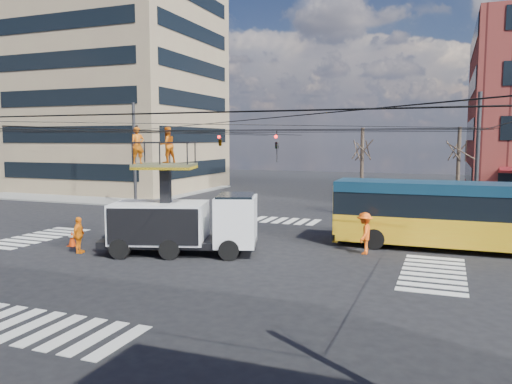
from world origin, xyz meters
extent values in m
plane|color=black|center=(0.00, 0.00, 0.00)|extent=(120.00, 120.00, 0.00)
cube|color=slate|center=(-21.00, 21.00, 0.06)|extent=(18.00, 18.00, 0.12)
cube|color=#91785C|center=(-22.00, 24.00, 15.00)|extent=(18.00, 16.00, 30.00)
cube|color=black|center=(-22.00, 16.00, 2.33)|extent=(15.30, 0.12, 1.50)
cube|color=black|center=(-13.00, 24.00, 2.33)|extent=(0.12, 13.60, 1.50)
cube|color=black|center=(-22.00, 16.00, 5.67)|extent=(15.30, 0.12, 1.50)
cube|color=black|center=(-13.00, 24.00, 5.67)|extent=(0.12, 13.60, 1.50)
cube|color=black|center=(-22.00, 16.00, 9.00)|extent=(15.30, 0.12, 1.50)
cube|color=black|center=(-13.00, 24.00, 9.00)|extent=(0.12, 13.60, 1.50)
cube|color=black|center=(-22.00, 16.00, 12.33)|extent=(15.30, 0.12, 1.50)
cube|color=black|center=(-13.00, 24.00, 12.33)|extent=(0.12, 13.60, 1.50)
cube|color=black|center=(-22.00, 16.00, 15.67)|extent=(15.30, 0.12, 1.50)
cube|color=black|center=(-13.00, 24.00, 15.67)|extent=(0.12, 13.60, 1.50)
cube|color=black|center=(12.00, 24.00, 2.45)|extent=(0.12, 13.60, 1.58)
cube|color=black|center=(12.00, 24.00, 5.95)|extent=(0.12, 13.60, 1.57)
cube|color=black|center=(12.00, 24.00, 9.45)|extent=(0.12, 13.60, 1.57)
cube|color=black|center=(12.00, 24.00, 12.95)|extent=(0.12, 13.60, 1.57)
cylinder|color=#2D2D30|center=(12.00, 12.00, 4.00)|extent=(0.24, 0.24, 8.00)
cylinder|color=#2D2D30|center=(-12.00, 12.00, 4.00)|extent=(0.24, 0.24, 8.00)
cylinder|color=black|center=(0.00, 12.00, 5.70)|extent=(24.00, 0.03, 0.03)
cylinder|color=black|center=(-12.00, 0.00, 5.70)|extent=(0.03, 24.00, 0.03)
cylinder|color=black|center=(12.00, 0.00, 5.70)|extent=(0.03, 24.00, 0.03)
cylinder|color=black|center=(0.00, 0.00, 5.90)|extent=(24.02, 24.02, 0.03)
cylinder|color=black|center=(0.00, 0.00, 5.90)|extent=(24.02, 24.02, 0.03)
cylinder|color=black|center=(0.00, -1.20, 5.60)|extent=(24.00, 0.03, 0.03)
cylinder|color=black|center=(0.00, 1.20, 5.60)|extent=(24.00, 0.03, 0.03)
cylinder|color=black|center=(-1.20, 0.00, 5.50)|extent=(0.03, 24.00, 0.03)
cylinder|color=black|center=(1.20, 0.00, 5.50)|extent=(0.03, 24.00, 0.03)
imported|color=black|center=(2.50, 3.00, 5.10)|extent=(0.16, 0.20, 1.00)
imported|color=black|center=(-1.50, 5.00, 5.35)|extent=(0.26, 1.24, 0.50)
cylinder|color=#382B21|center=(5.00, 13.50, 3.00)|extent=(0.24, 0.24, 6.00)
cylinder|color=#382B21|center=(11.00, 13.50, 3.00)|extent=(0.24, 0.24, 6.00)
cube|color=black|center=(-0.97, -0.58, 0.55)|extent=(7.34, 4.23, 0.30)
cube|color=white|center=(1.51, 0.21, 1.55)|extent=(2.45, 2.83, 2.20)
cube|color=black|center=(1.51, 0.21, 2.35)|extent=(2.23, 2.68, 0.80)
cube|color=white|center=(-1.83, -0.85, 1.45)|extent=(4.76, 3.66, 1.80)
cylinder|color=black|center=(1.67, -0.94, 0.45)|extent=(0.96, 0.61, 0.90)
cylinder|color=black|center=(0.96, 1.25, 0.45)|extent=(0.96, 0.61, 0.90)
cylinder|color=black|center=(-0.81, -1.74, 0.45)|extent=(0.96, 0.61, 0.90)
cylinder|color=black|center=(-1.51, 0.46, 0.45)|extent=(0.96, 0.61, 0.90)
cylinder|color=black|center=(-2.91, -2.41, 0.45)|extent=(0.96, 0.61, 0.90)
cylinder|color=black|center=(-3.61, -0.22, 0.45)|extent=(0.96, 0.61, 0.90)
cube|color=black|center=(-1.54, -0.76, 2.74)|extent=(0.57, 0.57, 2.67)
cube|color=#4E4E2F|center=(-1.54, -0.76, 4.07)|extent=(3.12, 2.79, 0.12)
cube|color=yellow|center=(-1.54, -0.76, 3.95)|extent=(3.12, 2.79, 0.12)
imported|color=#CE5B0D|center=(-2.54, -1.41, 4.95)|extent=(0.68, 0.71, 1.64)
imported|color=#CE5B0D|center=(-1.75, -0.22, 4.96)|extent=(0.96, 1.02, 1.66)
cube|color=orange|center=(11.83, 4.79, 0.95)|extent=(13.24, 2.83, 1.30)
cube|color=black|center=(11.83, 4.79, 2.15)|extent=(13.24, 2.78, 1.10)
cube|color=#0E2B40|center=(11.83, 4.79, 2.95)|extent=(13.24, 2.83, 0.50)
cube|color=orange|center=(5.33, 4.68, 1.60)|extent=(0.29, 2.47, 2.80)
cube|color=black|center=(5.28, 4.68, 0.45)|extent=(0.20, 2.60, 0.30)
cube|color=gold|center=(5.43, 4.68, 2.85)|extent=(0.13, 1.60, 0.35)
cylinder|color=black|center=(7.23, 3.53, 0.50)|extent=(1.01, 0.32, 1.00)
cylinder|color=black|center=(7.19, 5.89, 0.50)|extent=(1.01, 0.32, 1.00)
cone|color=red|center=(-6.70, -1.06, 0.39)|extent=(0.36, 0.36, 0.78)
imported|color=orange|center=(-5.34, -2.16, 0.84)|extent=(0.66, 1.06, 1.68)
imported|color=#FF5810|center=(6.95, 2.39, 0.96)|extent=(0.73, 1.25, 1.92)
camera|label=1|loc=(10.35, -20.29, 5.20)|focal=35.00mm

